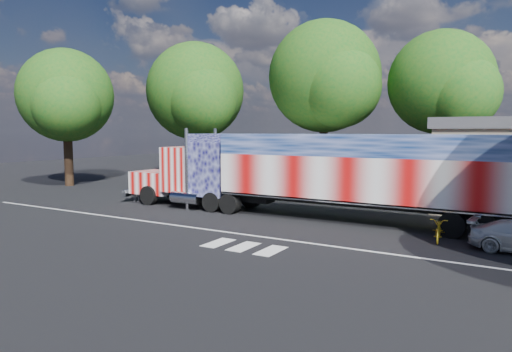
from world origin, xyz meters
The scene contains 10 objects.
ground centered at (0.00, 0.00, 0.00)m, with size 100.00×100.00×0.00m, color black.
lane_markings centered at (1.71, -3.77, 0.01)m, with size 30.00×2.67×0.01m.
semi_truck centered at (3.54, 2.04, 2.39)m, with size 21.78×3.44×4.64m.
coach_bus centered at (-2.15, 11.45, 1.79)m, with size 11.90×2.77×3.46m.
woman centered at (-7.95, 1.49, 0.82)m, with size 0.60×0.39×1.64m, color slate.
bicycle centered at (10.41, -0.03, 0.50)m, with size 0.66×1.89×0.99m, color gold.
tree_n_mid centered at (-1.11, 16.32, 8.89)m, with size 9.66×9.20×13.55m.
tree_nw_a centered at (-12.89, 14.22, 8.06)m, with size 9.33×8.88×12.56m.
tree_ne_a centered at (7.76, 17.45, 8.07)m, with size 8.15×7.76×12.00m.
tree_w_a centered at (-18.78, 4.85, 7.29)m, with size 7.84×7.47×11.08m.
Camera 1 is at (13.17, -19.54, 4.48)m, focal length 32.00 mm.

